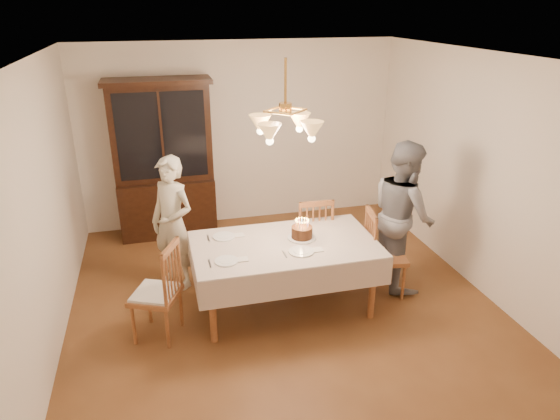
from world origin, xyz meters
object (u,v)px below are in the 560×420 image
object	(u,v)px
dining_table	(285,250)
china_hutch	(164,162)
elderly_woman	(173,224)
chair_far_side	(312,239)
birthday_cake	(302,233)

from	to	relation	value
dining_table	china_hutch	bearing A→B (deg)	116.17
dining_table	elderly_woman	size ratio (longest dim) A/B	1.23
china_hutch	chair_far_side	distance (m)	2.36
dining_table	chair_far_side	bearing A→B (deg)	51.84
chair_far_side	birthday_cake	distance (m)	0.74
chair_far_side	elderly_woman	bearing A→B (deg)	175.56
elderly_woman	birthday_cake	xyz separation A→B (m)	(1.30, -0.69, 0.05)
china_hutch	chair_far_side	bearing A→B (deg)	-45.15
chair_far_side	china_hutch	bearing A→B (deg)	134.85
elderly_woman	birthday_cake	distance (m)	1.47
chair_far_side	elderly_woman	distance (m)	1.63
elderly_woman	birthday_cake	world-z (taller)	elderly_woman
china_hutch	elderly_woman	distance (m)	1.52
chair_far_side	birthday_cake	size ratio (longest dim) A/B	3.33
china_hutch	elderly_woman	size ratio (longest dim) A/B	1.40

